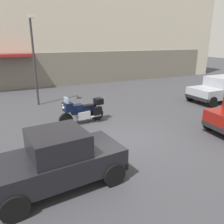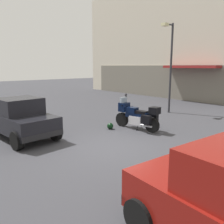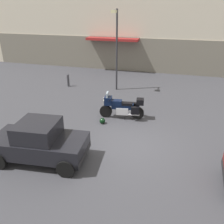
{
  "view_description": "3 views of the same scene",
  "coord_description": "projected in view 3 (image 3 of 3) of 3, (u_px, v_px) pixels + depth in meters",
  "views": [
    {
      "loc": [
        -3.9,
        -7.33,
        3.78
      ],
      "look_at": [
        -0.09,
        0.74,
        0.92
      ],
      "focal_mm": 36.14,
      "sensor_mm": 36.0,
      "label": 1
    },
    {
      "loc": [
        6.13,
        -5.0,
        2.75
      ],
      "look_at": [
        -0.97,
        1.03,
        0.93
      ],
      "focal_mm": 37.87,
      "sensor_mm": 36.0,
      "label": 2
    },
    {
      "loc": [
        1.63,
        -8.32,
        5.32
      ],
      "look_at": [
        -0.89,
        0.58,
        1.11
      ],
      "focal_mm": 37.91,
      "sensor_mm": 36.0,
      "label": 3
    }
  ],
  "objects": [
    {
      "name": "motorcycle",
      "position": [
        123.0,
        107.0,
        11.92
      ],
      "size": [
        2.26,
        0.9,
        1.36
      ],
      "rotation": [
        0.0,
        0.0,
        3.29
      ],
      "color": "black",
      "rests_on": "ground"
    },
    {
      "name": "streetlamp_curbside",
      "position": [
        116.0,
        44.0,
        14.87
      ],
      "size": [
        0.28,
        0.94,
        5.11
      ],
      "color": "#2D2D33",
      "rests_on": "ground"
    },
    {
      "name": "car_compact_side",
      "position": [
        39.0,
        142.0,
        8.59
      ],
      "size": [
        3.58,
        2.0,
        1.56
      ],
      "rotation": [
        0.0,
        0.0,
        3.24
      ],
      "color": "black",
      "rests_on": "ground"
    },
    {
      "name": "ground_plane",
      "position": [
        129.0,
        144.0,
        9.9
      ],
      "size": [
        80.0,
        80.0,
        0.0
      ],
      "primitive_type": "plane",
      "color": "#38383D"
    },
    {
      "name": "bollard_curbside",
      "position": [
        68.0,
        80.0,
        16.69
      ],
      "size": [
        0.16,
        0.16,
        0.89
      ],
      "color": "#333338",
      "rests_on": "ground"
    },
    {
      "name": "helmet",
      "position": [
        102.0,
        121.0,
        11.54
      ],
      "size": [
        0.28,
        0.28,
        0.28
      ],
      "primitive_type": "sphere",
      "color": "black",
      "rests_on": "ground"
    },
    {
      "name": "building_facade_rear",
      "position": [
        164.0,
        10.0,
        19.24
      ],
      "size": [
        34.45,
        3.4,
        10.0
      ],
      "color": "beige",
      "rests_on": "ground"
    }
  ]
}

